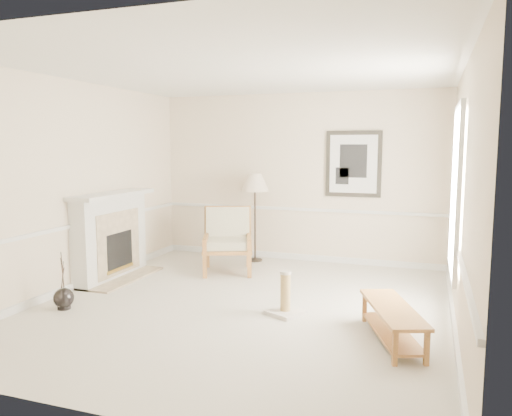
# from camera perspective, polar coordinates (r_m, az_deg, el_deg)

# --- Properties ---
(ground) EXTENTS (5.50, 5.50, 0.00)m
(ground) POSITION_cam_1_polar(r_m,az_deg,el_deg) (6.40, -1.58, -11.11)
(ground) COLOR silver
(ground) RESTS_ON ground
(room) EXTENTS (5.04, 5.54, 2.92)m
(room) POSITION_cam_1_polar(r_m,az_deg,el_deg) (6.10, -0.16, 5.85)
(room) COLOR beige
(room) RESTS_ON ground
(fireplace) EXTENTS (0.64, 1.64, 1.31)m
(fireplace) POSITION_cam_1_polar(r_m,az_deg,el_deg) (7.85, -16.19, -3.14)
(fireplace) COLOR white
(fireplace) RESTS_ON ground
(floor_vase) EXTENTS (0.25, 0.25, 0.72)m
(floor_vase) POSITION_cam_1_polar(r_m,az_deg,el_deg) (6.67, -21.12, -9.63)
(floor_vase) COLOR black
(floor_vase) RESTS_ON ground
(armchair) EXTENTS (1.01, 1.04, 1.02)m
(armchair) POSITION_cam_1_polar(r_m,az_deg,el_deg) (8.02, -3.26, -3.32)
(armchair) COLOR #AD7438
(armchair) RESTS_ON ground
(floor_lamp) EXTENTS (0.57, 0.57, 1.53)m
(floor_lamp) POSITION_cam_1_polar(r_m,az_deg,el_deg) (8.59, -0.11, 2.66)
(floor_lamp) COLOR black
(floor_lamp) RESTS_ON ground
(bench) EXTENTS (0.81, 1.33, 0.37)m
(bench) POSITION_cam_1_polar(r_m,az_deg,el_deg) (5.42, 15.32, -12.04)
(bench) COLOR #AD7438
(bench) RESTS_ON ground
(scratching_post) EXTENTS (0.49, 0.49, 0.53)m
(scratching_post) POSITION_cam_1_polar(r_m,az_deg,el_deg) (6.06, 3.37, -10.52)
(scratching_post) COLOR white
(scratching_post) RESTS_ON ground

